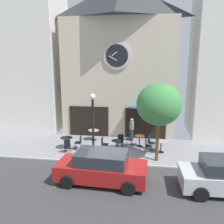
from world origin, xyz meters
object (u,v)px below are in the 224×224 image
cafe_chair_facing_street (128,138)px  cafe_chair_by_entrance (79,141)px  cafe_table_center_right (94,133)px  cafe_chair_near_lamp (150,141)px  cafe_table_center_left (67,140)px  cafe_chair_mid_row (67,145)px  pedestrian_grey (132,129)px  cafe_table_leftmost (140,139)px  cafe_chair_right_end (104,143)px  cafe_chair_left_end (147,145)px  cafe_table_near_curb (161,144)px  cafe_chair_outer (120,140)px  cafe_table_near_door (117,144)px  parked_car_red (102,167)px  street_tree (159,105)px  street_lamp (93,125)px

cafe_chair_facing_street → cafe_chair_by_entrance: size_ratio=1.00×
cafe_table_center_right → cafe_chair_near_lamp: size_ratio=0.86×
cafe_table_center_left → cafe_chair_mid_row: bearing=-67.4°
cafe_table_center_left → cafe_chair_mid_row: (0.31, -0.74, -0.04)m
cafe_chair_near_lamp → pedestrian_grey: (-1.34, 1.51, 0.33)m
cafe_table_leftmost → pedestrian_grey: bearing=119.9°
cafe_chair_right_end → cafe_chair_left_end: bearing=3.1°
cafe_table_near_curb → cafe_chair_near_lamp: cafe_chair_near_lamp is taller
cafe_table_center_left → cafe_table_center_right: bearing=52.8°
cafe_table_center_right → cafe_chair_outer: size_ratio=0.86×
cafe_table_leftmost → cafe_table_near_curb: (1.40, -0.90, 0.05)m
cafe_chair_mid_row → cafe_table_near_door: bearing=11.5°
cafe_table_near_curb → cafe_chair_outer: cafe_chair_outer is taller
cafe_chair_right_end → cafe_chair_outer: bearing=36.8°
parked_car_red → cafe_chair_by_entrance: bearing=119.4°
cafe_table_center_right → pedestrian_grey: size_ratio=0.47×
cafe_chair_mid_row → cafe_chair_outer: bearing=23.3°
cafe_chair_near_lamp → cafe_chair_left_end: size_ratio=1.00×
cafe_table_near_curb → cafe_chair_right_end: cafe_chair_right_end is taller
cafe_chair_near_lamp → cafe_chair_facing_street: same height
cafe_table_near_door → cafe_chair_right_end: (-0.84, 0.01, 0.01)m
cafe_chair_near_lamp → cafe_chair_left_end: bearing=-107.1°
street_tree → cafe_table_near_curb: street_tree is taller
street_lamp → cafe_table_center_right: 3.12m
cafe_table_center_left → cafe_table_near_door: 3.37m
cafe_chair_mid_row → cafe_chair_right_end: bearing=15.9°
cafe_table_near_door → cafe_chair_near_lamp: cafe_chair_near_lamp is taller
street_lamp → cafe_table_near_door: street_lamp is taller
cafe_table_leftmost → parked_car_red: parked_car_red is taller
cafe_chair_by_entrance → cafe_chair_facing_street: bearing=20.7°
cafe_chair_mid_row → parked_car_red: (2.85, -3.33, 0.23)m
cafe_chair_right_end → cafe_chair_near_lamp: bearing=14.4°
cafe_table_center_right → cafe_chair_outer: (2.12, -1.22, -0.03)m
street_lamp → street_tree: size_ratio=0.84×
cafe_table_center_right → cafe_table_leftmost: 3.46m
street_tree → cafe_chair_by_entrance: street_tree is taller
cafe_table_center_right → cafe_chair_facing_street: (2.58, -0.72, -0.03)m
street_tree → cafe_table_leftmost: 3.76m
cafe_table_leftmost → cafe_chair_right_end: cafe_chair_right_end is taller
cafe_table_near_curb → cafe_chair_right_end: bearing=-175.2°
cafe_table_near_door → parked_car_red: (-0.21, -3.95, 0.24)m
cafe_table_center_left → cafe_chair_right_end: size_ratio=0.89×
cafe_table_center_right → cafe_table_near_door: size_ratio=1.02×
cafe_table_leftmost → parked_car_red: bearing=-107.5°
cafe_chair_outer → cafe_chair_mid_row: (-3.23, -1.39, 0.00)m
pedestrian_grey → cafe_chair_mid_row: bearing=-143.0°
street_tree → cafe_chair_mid_row: 6.26m
cafe_table_center_left → cafe_chair_mid_row: 0.80m
street_lamp → cafe_table_center_right: (-0.60, 2.73, -1.39)m
cafe_table_center_left → cafe_table_near_curb: (6.18, 0.20, -0.01)m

